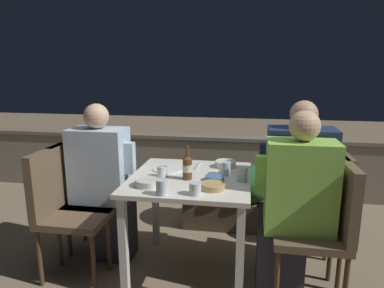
{
  "coord_description": "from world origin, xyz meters",
  "views": [
    {
      "loc": [
        0.39,
        -2.26,
        1.51
      ],
      "look_at": [
        0.0,
        0.06,
        0.98
      ],
      "focal_mm": 32.0,
      "sensor_mm": 36.0,
      "label": 1
    }
  ],
  "objects": [
    {
      "name": "ground_plane",
      "position": [
        0.0,
        0.0,
        0.0
      ],
      "size": [
        16.0,
        16.0,
        0.0
      ],
      "primitive_type": "plane",
      "color": "#847056"
    },
    {
      "name": "parapet_wall",
      "position": [
        0.0,
        1.68,
        0.36
      ],
      "size": [
        9.0,
        0.18,
        0.71
      ],
      "color": "gray",
      "rests_on": "ground_plane"
    },
    {
      "name": "dining_table",
      "position": [
        0.0,
        0.0,
        0.65
      ],
      "size": [
        0.84,
        0.86,
        0.76
      ],
      "color": "silver",
      "rests_on": "ground_plane"
    },
    {
      "name": "planter_hedge",
      "position": [
        0.21,
        0.84,
        0.34
      ],
      "size": [
        0.82,
        0.47,
        0.61
      ],
      "color": "brown",
      "rests_on": "ground_plane"
    },
    {
      "name": "chair_left_near",
      "position": [
        -0.91,
        -0.13,
        0.57
      ],
      "size": [
        0.46,
        0.46,
        0.94
      ],
      "color": "brown",
      "rests_on": "ground_plane"
    },
    {
      "name": "chair_left_far",
      "position": [
        -0.91,
        0.13,
        0.57
      ],
      "size": [
        0.46,
        0.46,
        0.94
      ],
      "color": "brown",
      "rests_on": "ground_plane"
    },
    {
      "name": "person_blue_shirt",
      "position": [
        -0.71,
        0.13,
        0.62
      ],
      "size": [
        0.5,
        0.26,
        1.24
      ],
      "color": "#282833",
      "rests_on": "ground_plane"
    },
    {
      "name": "chair_right_near",
      "position": [
        0.9,
        -0.13,
        0.57
      ],
      "size": [
        0.46,
        0.46,
        0.94
      ],
      "color": "brown",
      "rests_on": "ground_plane"
    },
    {
      "name": "person_green_blouse",
      "position": [
        0.69,
        -0.13,
        0.63
      ],
      "size": [
        0.5,
        0.26,
        1.25
      ],
      "color": "#282833",
      "rests_on": "ground_plane"
    },
    {
      "name": "chair_right_far",
      "position": [
        0.93,
        0.14,
        0.57
      ],
      "size": [
        0.46,
        0.46,
        0.94
      ],
      "color": "brown",
      "rests_on": "ground_plane"
    },
    {
      "name": "person_navy_jumper",
      "position": [
        0.73,
        0.14,
        0.65
      ],
      "size": [
        0.51,
        0.26,
        1.29
      ],
      "color": "#282833",
      "rests_on": "ground_plane"
    },
    {
      "name": "beer_bottle",
      "position": [
        -0.01,
        -0.06,
        0.85
      ],
      "size": [
        0.07,
        0.07,
        0.23
      ],
      "color": "brown",
      "rests_on": "dining_table"
    },
    {
      "name": "plate_0",
      "position": [
        -0.19,
        0.14,
        0.76
      ],
      "size": [
        0.23,
        0.23,
        0.01
      ],
      "color": "white",
      "rests_on": "dining_table"
    },
    {
      "name": "bowl_0",
      "position": [
        0.18,
        -0.06,
        0.78
      ],
      "size": [
        0.13,
        0.13,
        0.03
      ],
      "color": "#4C709E",
      "rests_on": "dining_table"
    },
    {
      "name": "bowl_1",
      "position": [
        0.18,
        -0.23,
        0.78
      ],
      "size": [
        0.16,
        0.16,
        0.04
      ],
      "color": "tan",
      "rests_on": "dining_table"
    },
    {
      "name": "bowl_2",
      "position": [
        -0.25,
        -0.24,
        0.78
      ],
      "size": [
        0.16,
        0.16,
        0.05
      ],
      "color": "beige",
      "rests_on": "dining_table"
    },
    {
      "name": "bowl_3",
      "position": [
        0.23,
        0.28,
        0.78
      ],
      "size": [
        0.16,
        0.16,
        0.05
      ],
      "color": "silver",
      "rests_on": "dining_table"
    },
    {
      "name": "glass_cup_0",
      "position": [
        -0.19,
        -0.04,
        0.79
      ],
      "size": [
        0.07,
        0.07,
        0.08
      ],
      "color": "silver",
      "rests_on": "dining_table"
    },
    {
      "name": "glass_cup_1",
      "position": [
        0.36,
        -0.05,
        0.81
      ],
      "size": [
        0.07,
        0.07,
        0.1
      ],
      "color": "silver",
      "rests_on": "dining_table"
    },
    {
      "name": "glass_cup_2",
      "position": [
        0.09,
        -0.34,
        0.79
      ],
      "size": [
        0.07,
        0.07,
        0.08
      ],
      "color": "silver",
      "rests_on": "dining_table"
    },
    {
      "name": "glass_cup_3",
      "position": [
        -0.11,
        -0.37,
        0.8
      ],
      "size": [
        0.07,
        0.07,
        0.09
      ],
      "color": "silver",
      "rests_on": "dining_table"
    },
    {
      "name": "glass_cup_4",
      "position": [
        0.24,
        0.08,
        0.8
      ],
      "size": [
        0.07,
        0.07,
        0.1
      ],
      "color": "silver",
      "rests_on": "dining_table"
    },
    {
      "name": "fork_0",
      "position": [
        0.01,
        0.25,
        0.76
      ],
      "size": [
        0.03,
        0.17,
        0.01
      ],
      "color": "silver",
      "rests_on": "dining_table"
    },
    {
      "name": "potted_plant",
      "position": [
        0.98,
        0.61,
        0.43
      ],
      "size": [
        0.37,
        0.37,
        0.69
      ],
      "color": "#B2A899",
      "rests_on": "ground_plane"
    }
  ]
}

